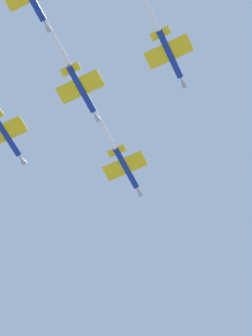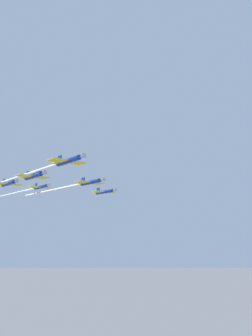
% 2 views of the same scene
% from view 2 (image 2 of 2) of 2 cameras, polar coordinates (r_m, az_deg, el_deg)
% --- Properties ---
extents(jet_lead, '(41.20, 45.06, 2.76)m').
position_cam_2_polar(jet_lead, '(101.26, -13.95, -0.30)').
color(jet_lead, navy).
extents(jet_port_inner, '(41.04, 44.89, 2.76)m').
position_cam_2_polar(jet_port_inner, '(125.88, -9.82, -3.17)').
color(jet_port_inner, navy).
extents(jet_port_outer, '(10.75, 11.44, 2.76)m').
position_cam_2_polar(jet_port_outer, '(105.11, -15.02, -1.28)').
color(jet_port_outer, navy).
extents(jet_starboard_outer, '(10.75, 11.44, 2.76)m').
position_cam_2_polar(jet_starboard_outer, '(138.06, -3.52, -3.95)').
color(jet_starboard_outer, navy).
extents(jet_starboard_trail, '(44.82, 49.04, 2.76)m').
position_cam_2_polar(jet_starboard_trail, '(162.12, -16.68, -3.70)').
color(jet_starboard_trail, navy).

